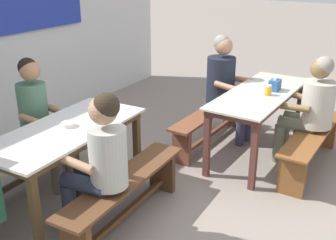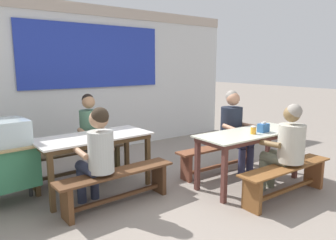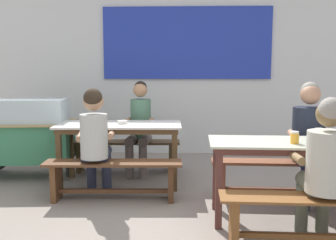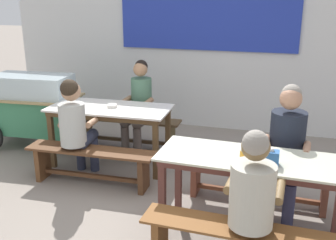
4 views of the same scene
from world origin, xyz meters
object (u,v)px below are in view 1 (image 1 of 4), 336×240
Objects in this scene: bench_near_back at (210,121)px; person_near_front at (311,105)px; dining_table_near at (260,99)px; dining_table_far at (66,137)px; bench_near_front at (311,144)px; soup_bowl at (69,124)px; person_center_facing at (39,117)px; bench_far_front at (125,193)px; person_left_back_turned at (100,157)px; tissue_box at (275,85)px; person_right_near_table at (225,82)px; bench_far_back at (22,161)px; condiment_jar at (268,90)px.

person_near_front is (0.03, -1.15, 0.40)m from bench_near_back.
dining_table_far is at bearing 149.52° from dining_table_near.
soup_bowl is (-1.82, 1.70, 0.50)m from bench_near_front.
person_center_facing is (-1.68, 1.63, 0.02)m from dining_table_near.
bench_near_front is 2.82m from person_center_facing.
bench_far_front is 1.23× the size of person_near_front.
person_left_back_turned reaches higher than dining_table_near.
bench_far_front is at bearing -87.83° from dining_table_far.
person_center_facing is 8.29× the size of tissue_box.
person_near_front is 0.94× the size of person_right_near_table.
bench_far_back and bench_near_back have the same top height.
bench_far_back is at bearing 135.12° from condiment_jar.
person_left_back_turned is (-2.07, -0.04, 0.41)m from bench_near_back.
bench_near_front is 1.20× the size of person_right_near_table.
tissue_box is (1.81, -1.74, 0.13)m from person_center_facing.
bench_far_back is at bearing 130.84° from person_near_front.
tissue_box reaches higher than bench_near_back.
person_center_facing reaches higher than bench_near_front.
bench_near_front is 1.23× the size of person_center_facing.
person_near_front is at bearing 45.44° from bench_near_front.
person_left_back_turned reaches higher than dining_table_far.
person_center_facing is 0.57m from soup_bowl.
bench_near_back is 1.21× the size of person_right_near_table.
soup_bowl is (-1.88, 1.63, 0.09)m from person_near_front.
person_center_facing is at bearing 135.82° from dining_table_near.
bench_far_back is at bearing 129.09° from bench_near_front.
dining_table_near is 1.10× the size of bench_far_back.
person_center_facing is at bearing 70.31° from dining_table_far.
dining_table_far is at bearing 165.28° from person_right_near_table.
person_right_near_table is (2.32, -0.02, 0.03)m from person_left_back_turned.
person_center_facing is 11.34× the size of condiment_jar.
soup_bowl is (-1.85, 0.49, 0.49)m from bench_near_back.
person_center_facing is 1.04× the size of person_near_front.
dining_table_far is 2.17m from condiment_jar.
bench_far_front is 0.97× the size of bench_near_front.
bench_near_back is at bearing 1.14° from person_left_back_turned.
bench_far_front is 0.46m from person_left_back_turned.
dining_table_far is 0.72m from bench_far_front.
bench_far_back is 1.25× the size of person_near_front.
bench_near_back is at bearing 82.86° from condiment_jar.
person_near_front is at bearing -40.54° from dining_table_far.
soup_bowl is (-1.83, 1.09, 0.10)m from dining_table_near.
tissue_box is (1.98, -0.61, 0.53)m from bench_far_front.
condiment_jar is at bearing 96.62° from bench_near_front.
bench_far_front is 13.51× the size of condiment_jar.
bench_near_back is 1.01× the size of bench_near_front.
person_center_facing reaches higher than tissue_box.
dining_table_far reaches higher than bench_far_front.
soup_bowl is at bearing 139.02° from person_near_front.
person_right_near_table reaches higher than bench_near_front.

